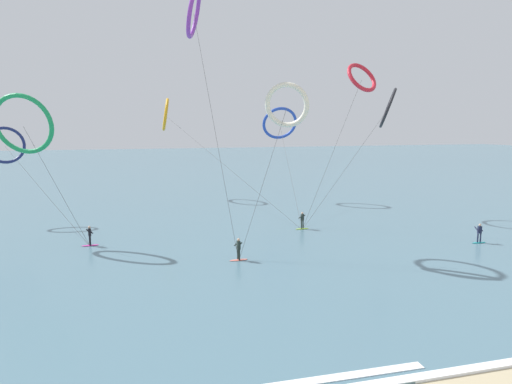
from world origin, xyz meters
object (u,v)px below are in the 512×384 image
kite_amber (166,115)px  kite_emerald (23,124)px  surfer_lime (302,222)px  kite_violet (194,12)px  surfer_magenta (90,237)px  kite_crimson (362,78)px  surfer_coral (239,251)px  kite_navy (5,145)px  surfer_teal (479,235)px  kite_cobalt (280,123)px  kite_charcoal (388,108)px  kite_ivory (287,105)px

kite_amber → kite_emerald: bearing=-26.6°
surfer_lime → kite_violet: size_ratio=0.08×
surfer_magenta → kite_crimson: 29.53m
surfer_lime → kite_crimson: 15.41m
surfer_coral → kite_crimson: bearing=-68.5°
kite_navy → kite_emerald: (3.51, -9.99, 2.10)m
kite_crimson → kite_violet: bearing=166.4°
surfer_teal → kite_emerald: 40.09m
kite_cobalt → kite_charcoal: 15.72m
surfer_lime → kite_crimson: (6.33, 0.39, 14.05)m
kite_violet → kite_amber: bearing=-164.5°
surfer_lime → kite_ivory: 13.86m
kite_crimson → kite_violet: size_ratio=0.75×
kite_crimson → kite_navy: (-34.41, 12.13, -6.70)m
surfer_teal → surfer_lime: same height
kite_navy → kite_violet: kite_violet is taller
surfer_magenta → kite_amber: kite_amber is taller
kite_ivory → kite_navy: (-23.47, 19.78, -3.52)m
kite_crimson → kite_navy: bearing=144.6°
kite_ivory → kite_emerald: size_ratio=1.05×
surfer_teal → kite_cobalt: 29.94m
kite_ivory → kite_charcoal: kite_charcoal is taller
kite_amber → kite_violet: bearing=4.9°
surfer_magenta → kite_charcoal: bearing=85.0°
kite_crimson → kite_amber: (-16.43, 25.13, -3.08)m
surfer_teal → kite_charcoal: size_ratio=0.12×
surfer_teal → kite_ivory: (-17.07, 2.32, 10.87)m
kite_navy → kite_ivory: bearing=-54.5°
kite_amber → kite_charcoal: kite_charcoal is taller
surfer_lime → surfer_magenta: 19.63m
kite_charcoal → kite_violet: bearing=-47.5°
surfer_teal → surfer_coral: same height
kite_navy → kite_amber: (17.98, 13.00, 3.61)m
kite_navy → kite_charcoal: bearing=-26.6°
surfer_teal → surfer_magenta: 33.40m
kite_crimson → surfer_lime: bearing=167.6°
kite_navy → kite_violet: size_ratio=0.63×
surfer_lime → kite_navy: kite_navy is taller
surfer_coral → kite_navy: (-19.31, 20.74, 7.35)m
kite_ivory → kite_emerald: bearing=9.1°
kite_amber → surfer_coral: bearing=7.9°
kite_charcoal → surfer_coral: bearing=-27.7°
kite_emerald → kite_amber: size_ratio=0.46×
surfer_magenta → kite_charcoal: (31.40, 4.19, 11.30)m
kite_crimson → kite_cobalt: size_ratio=0.86×
surfer_magenta → kite_navy: kite_navy is taller
kite_charcoal → kite_crimson: bearing=-25.7°
surfer_coral → kite_amber: kite_amber is taller
kite_cobalt → kite_emerald: bearing=34.0°
surfer_teal → kite_amber: bearing=-53.5°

